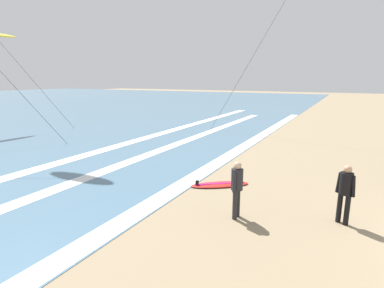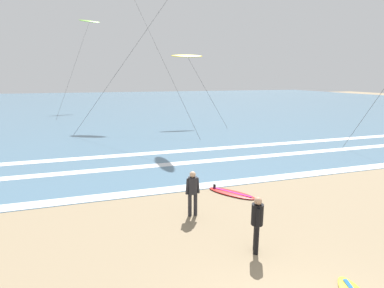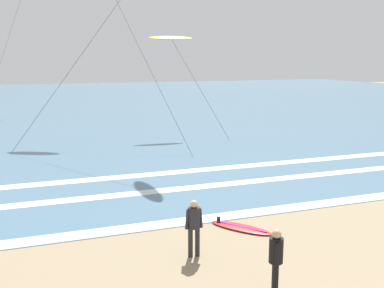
{
  "view_description": "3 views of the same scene",
  "coord_description": "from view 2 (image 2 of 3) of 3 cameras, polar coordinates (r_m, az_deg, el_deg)",
  "views": [
    {
      "loc": [
        -7.88,
        3.49,
        3.76
      ],
      "look_at": [
        0.44,
        7.91,
        1.68
      ],
      "focal_mm": 27.96,
      "sensor_mm": 36.0,
      "label": 1
    },
    {
      "loc": [
        -3.39,
        -2.99,
        4.67
      ],
      "look_at": [
        0.52,
        9.65,
        1.68
      ],
      "focal_mm": 27.56,
      "sensor_mm": 36.0,
      "label": 2
    },
    {
      "loc": [
        -4.56,
        -4.76,
        5.3
      ],
      "look_at": [
        0.72,
        9.76,
        2.37
      ],
      "focal_mm": 41.92,
      "sensor_mm": 36.0,
      "label": 3
    }
  ],
  "objects": [
    {
      "name": "wave_foam_outer_break",
      "position": [
        18.91,
        -4.81,
        -1.57
      ],
      "size": [
        51.87,
        0.74,
        0.01
      ],
      "primitive_type": "cube",
      "color": "white",
      "rests_on": "ocean_surface"
    },
    {
      "name": "surfboard_right_spare",
      "position": [
        12.35,
        7.64,
        -9.38
      ],
      "size": [
        1.75,
        2.04,
        0.25
      ],
      "color": "red",
      "rests_on": "ground"
    },
    {
      "name": "wave_foam_shoreline",
      "position": [
        12.68,
        -5.56,
        -8.88
      ],
      "size": [
        51.34,
        0.7,
        0.01
      ],
      "primitive_type": "cube",
      "color": "white",
      "rests_on": "ocean_surface"
    },
    {
      "name": "surfer_right_near",
      "position": [
        10.12,
        0.12,
        -8.79
      ],
      "size": [
        0.51,
        0.32,
        1.6
      ],
      "color": "#232328",
      "rests_on": "ground"
    },
    {
      "name": "surfer_background_far",
      "position": [
        8.31,
        12.48,
        -14.11
      ],
      "size": [
        0.32,
        0.5,
        1.6
      ],
      "color": "black",
      "rests_on": "ground"
    },
    {
      "name": "ocean_surface",
      "position": [
        56.46,
        -13.8,
        7.63
      ],
      "size": [
        140.0,
        90.0,
        0.01
      ],
      "primitive_type": "cube",
      "color": "slate",
      "rests_on": "ground"
    },
    {
      "name": "kite_lime_low_near",
      "position": [
        48.79,
        -19.26,
        21.42
      ],
      "size": [
        5.83,
        12.89,
        12.93
      ],
      "color": "#70C628",
      "rests_on": "ground"
    },
    {
      "name": "wave_foam_mid_break",
      "position": [
        16.78,
        2.07,
        -3.39
      ],
      "size": [
        40.86,
        0.66,
        0.01
      ],
      "primitive_type": "cube",
      "color": "white",
      "rests_on": "ocean_surface"
    },
    {
      "name": "kite_yellow_mid_center",
      "position": [
        30.48,
        -0.95,
        16.63
      ],
      "size": [
        4.36,
        4.67,
        6.99
      ],
      "color": "yellow",
      "rests_on": "ground"
    }
  ]
}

